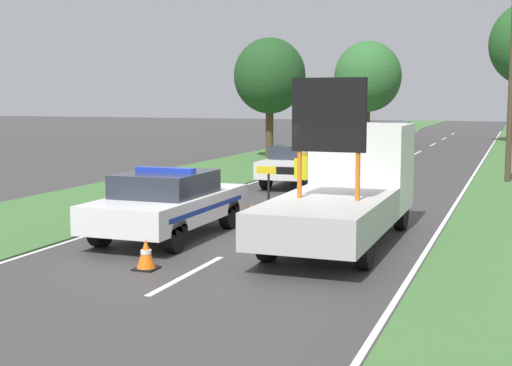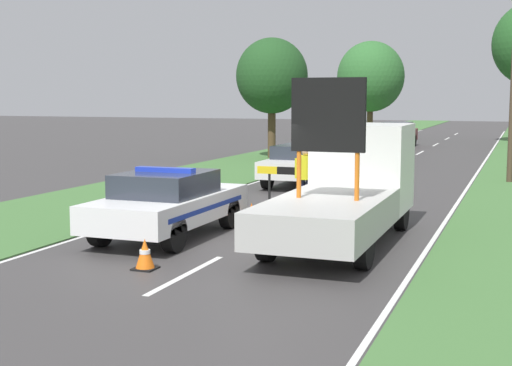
{
  "view_description": "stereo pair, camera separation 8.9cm",
  "coord_description": "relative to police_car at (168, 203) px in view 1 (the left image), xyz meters",
  "views": [
    {
      "loc": [
        5.23,
        -13.52,
        3.01
      ],
      "look_at": [
        -0.28,
        1.31,
        1.1
      ],
      "focal_mm": 50.0,
      "sensor_mm": 36.0,
      "label": 1
    },
    {
      "loc": [
        5.31,
        -13.49,
        3.01
      ],
      "look_at": [
        -0.28,
        1.31,
        1.1
      ],
      "focal_mm": 50.0,
      "sensor_mm": 36.0,
      "label": 2
    }
  ],
  "objects": [
    {
      "name": "ground_plane",
      "position": [
        1.84,
        -0.06,
        -0.75
      ],
      "size": [
        160.0,
        160.0,
        0.0
      ],
      "primitive_type": "plane",
      "color": "#3D3A3A"
    },
    {
      "name": "lane_markings",
      "position": [
        1.84,
        16.88,
        -0.75
      ],
      "size": [
        7.26,
        71.78,
        0.01
      ],
      "color": "silver",
      "rests_on": "ground"
    },
    {
      "name": "grass_verge_left",
      "position": [
        -4.32,
        19.94,
        -0.74
      ],
      "size": [
        4.96,
        120.0,
        0.03
      ],
      "color": "#427038",
      "rests_on": "ground"
    },
    {
      "name": "police_car",
      "position": [
        0.0,
        0.0,
        0.0
      ],
      "size": [
        1.91,
        4.56,
        1.52
      ],
      "rotation": [
        0.0,
        0.0,
        0.07
      ],
      "color": "white",
      "rests_on": "ground"
    },
    {
      "name": "work_truck",
      "position": [
        3.68,
        1.26,
        0.38
      ],
      "size": [
        2.05,
        6.32,
        3.37
      ],
      "rotation": [
        0.0,
        0.0,
        3.19
      ],
      "color": "white",
      "rests_on": "ground"
    },
    {
      "name": "road_barrier",
      "position": [
        1.86,
        5.29,
        0.15
      ],
      "size": [
        3.55,
        0.08,
        1.07
      ],
      "rotation": [
        0.0,
        0.0,
        0.05
      ],
      "color": "black",
      "rests_on": "ground"
    },
    {
      "name": "police_officer",
      "position": [
        1.73,
        4.52,
        0.25
      ],
      "size": [
        0.61,
        0.39,
        1.69
      ],
      "rotation": [
        0.0,
        0.0,
        2.87
      ],
      "color": "#191E38",
      "rests_on": "ground"
    },
    {
      "name": "pedestrian_civilian",
      "position": [
        2.02,
        4.79,
        0.22
      ],
      "size": [
        0.6,
        0.38,
        1.66
      ],
      "rotation": [
        0.0,
        0.0,
        0.22
      ],
      "color": "brown",
      "rests_on": "ground"
    },
    {
      "name": "traffic_cone_near_police",
      "position": [
        0.99,
        -2.77,
        -0.48
      ],
      "size": [
        0.4,
        0.4,
        0.55
      ],
      "color": "black",
      "rests_on": "ground"
    },
    {
      "name": "traffic_cone_centre_front",
      "position": [
        1.22,
        1.85,
        -0.48
      ],
      "size": [
        0.39,
        0.39,
        0.55
      ],
      "color": "black",
      "rests_on": "ground"
    },
    {
      "name": "traffic_cone_near_truck",
      "position": [
        2.86,
        4.89,
        -0.43
      ],
      "size": [
        0.47,
        0.47,
        0.64
      ],
      "color": "black",
      "rests_on": "ground"
    },
    {
      "name": "queued_car_van_white",
      "position": [
        0.07,
        9.76,
        0.01
      ],
      "size": [
        1.88,
        4.52,
        1.4
      ],
      "rotation": [
        0.0,
        0.0,
        3.14
      ],
      "color": "silver",
      "rests_on": "ground"
    },
    {
      "name": "queued_car_suv_grey",
      "position": [
        0.03,
        17.12,
        0.11
      ],
      "size": [
        1.92,
        4.61,
        1.66
      ],
      "rotation": [
        0.0,
        0.0,
        3.14
      ],
      "color": "slate",
      "rests_on": "ground"
    },
    {
      "name": "queued_car_hatch_blue",
      "position": [
        -0.23,
        23.17,
        0.05
      ],
      "size": [
        1.71,
        4.6,
        1.48
      ],
      "rotation": [
        0.0,
        0.0,
        3.14
      ],
      "color": "navy",
      "rests_on": "ground"
    },
    {
      "name": "queued_car_wagon_maroon",
      "position": [
        -0.06,
        29.73,
        0.05
      ],
      "size": [
        1.78,
        4.44,
        1.53
      ],
      "rotation": [
        0.0,
        0.0,
        3.14
      ],
      "color": "maroon",
      "rests_on": "ground"
    },
    {
      "name": "roadside_tree_near_left",
      "position": [
        -4.58,
        19.66,
        3.27
      ],
      "size": [
        3.52,
        3.52,
        5.9
      ],
      "color": "#4C3823",
      "rests_on": "ground"
    },
    {
      "name": "roadside_tree_mid_left",
      "position": [
        -3.27,
        37.01,
        3.69
      ],
      "size": [
        4.74,
        4.74,
        6.95
      ],
      "color": "#4C3823",
      "rests_on": "ground"
    },
    {
      "name": "utility_pole",
      "position": [
        6.69,
        13.06,
        3.34
      ],
      "size": [
        1.2,
        0.2,
        7.95
      ],
      "color": "#473828",
      "rests_on": "ground"
    }
  ]
}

